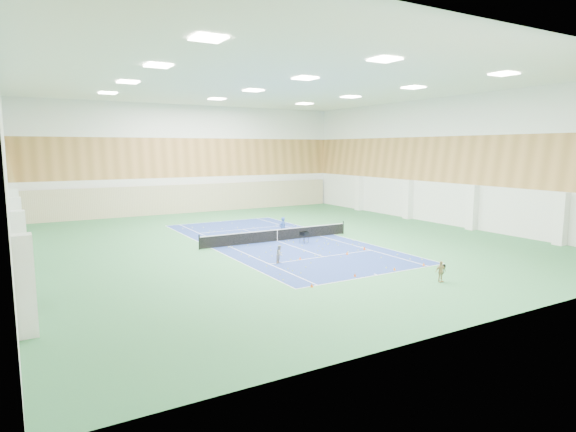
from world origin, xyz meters
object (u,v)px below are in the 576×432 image
(tennis_net, at_px, (277,234))
(coach, at_px, (283,228))
(ball_cart, at_px, (304,237))
(child_apron, at_px, (441,272))
(child_court, at_px, (280,254))

(tennis_net, height_order, coach, coach)
(tennis_net, relative_size, ball_cart, 13.81)
(child_apron, bearing_deg, child_court, 130.20)
(child_court, height_order, ball_cart, child_court)
(tennis_net, distance_m, child_apron, 14.82)
(child_court, distance_m, child_apron, 9.83)
(coach, height_order, child_court, coach)
(tennis_net, relative_size, child_court, 10.87)
(coach, xyz_separation_m, child_court, (-4.22, -7.09, -0.30))
(child_court, relative_size, ball_cart, 1.27)
(coach, height_order, child_apron, coach)
(tennis_net, height_order, child_apron, child_apron)
(coach, height_order, ball_cart, coach)
(coach, relative_size, child_apron, 1.52)
(coach, bearing_deg, ball_cart, 89.59)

